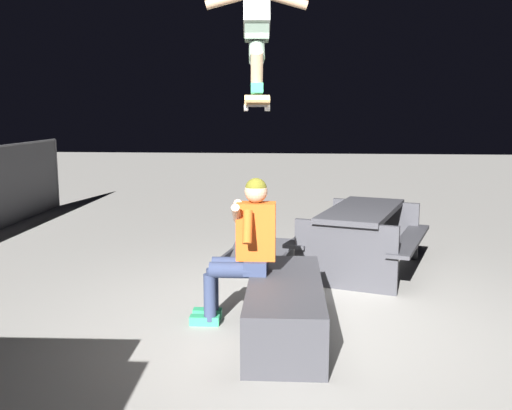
# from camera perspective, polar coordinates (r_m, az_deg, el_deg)

# --- Properties ---
(ground_plane) EXTENTS (40.00, 40.00, 0.00)m
(ground_plane) POSITION_cam_1_polar(r_m,az_deg,el_deg) (5.14, 4.40, -12.01)
(ground_plane) COLOR gray
(ledge_box_main) EXTENTS (1.74, 0.66, 0.46)m
(ledge_box_main) POSITION_cam_1_polar(r_m,az_deg,el_deg) (4.92, 2.87, -10.15)
(ledge_box_main) COLOR #38383D
(ledge_box_main) RESTS_ON ground
(person_sitting_on_ledge) EXTENTS (0.59, 0.76, 1.30)m
(person_sitting_on_ledge) POSITION_cam_1_polar(r_m,az_deg,el_deg) (5.06, -1.19, -3.86)
(person_sitting_on_ledge) COLOR #2D3856
(person_sitting_on_ledge) RESTS_ON ground
(skateboard) EXTENTS (1.03, 0.29, 0.13)m
(skateboard) POSITION_cam_1_polar(r_m,az_deg,el_deg) (5.03, 0.07, 10.12)
(skateboard) COLOR #AD8451
(skater_airborne) EXTENTS (0.63, 0.89, 1.12)m
(skater_airborne) POSITION_cam_1_polar(r_m,az_deg,el_deg) (5.14, 0.06, 17.79)
(skater_airborne) COLOR #2D9E66
(kicker_ramp) EXTENTS (1.08, 0.90, 0.36)m
(kicker_ramp) POSITION_cam_1_polar(r_m,az_deg,el_deg) (6.97, 0.00, -5.68)
(kicker_ramp) COLOR #38383D
(kicker_ramp) RESTS_ON ground
(picnic_table_back) EXTENTS (2.03, 1.81, 0.75)m
(picnic_table_back) POSITION_cam_1_polar(r_m,az_deg,el_deg) (6.83, 10.40, -2.37)
(picnic_table_back) COLOR #38383D
(picnic_table_back) RESTS_ON ground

